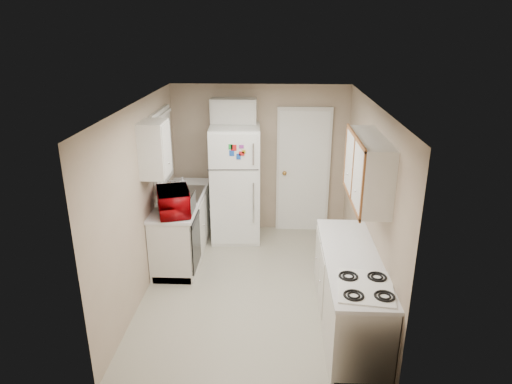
{
  "coord_description": "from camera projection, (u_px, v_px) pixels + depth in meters",
  "views": [
    {
      "loc": [
        0.27,
        -5.21,
        3.25
      ],
      "look_at": [
        0.0,
        0.5,
        1.15
      ],
      "focal_mm": 32.0,
      "sensor_mm": 36.0,
      "label": 1
    }
  ],
  "objects": [
    {
      "name": "refrigerator",
      "position": [
        236.0,
        184.0,
        7.13
      ],
      "size": [
        0.79,
        0.77,
        1.82
      ],
      "primitive_type": "cube",
      "rotation": [
        0.0,
        0.0,
        0.06
      ],
      "color": "white",
      "rests_on": "floor"
    },
    {
      "name": "wall_right",
      "position": [
        369.0,
        204.0,
        5.54
      ],
      "size": [
        3.8,
        3.8,
        0.0
      ],
      "primitive_type": "plane",
      "color": "tan",
      "rests_on": "floor"
    },
    {
      "name": "interior_door",
      "position": [
        303.0,
        171.0,
        7.38
      ],
      "size": [
        0.86,
        0.06,
        2.08
      ],
      "primitive_type": "cube",
      "color": "white",
      "rests_on": "floor"
    },
    {
      "name": "wall_back",
      "position": [
        260.0,
        159.0,
        7.38
      ],
      "size": [
        2.8,
        2.8,
        0.0
      ],
      "primitive_type": "plane",
      "color": "tan",
      "rests_on": "floor"
    },
    {
      "name": "ceiling",
      "position": [
        254.0,
        104.0,
        5.19
      ],
      "size": [
        3.8,
        3.8,
        0.0
      ],
      "primitive_type": "plane",
      "color": "white",
      "rests_on": "floor"
    },
    {
      "name": "sink",
      "position": [
        184.0,
        196.0,
        6.75
      ],
      "size": [
        0.54,
        0.74,
        0.16
      ],
      "primitive_type": "cube",
      "color": "gray",
      "rests_on": "left_counter"
    },
    {
      "name": "right_counter",
      "position": [
        349.0,
        293.0,
        5.06
      ],
      "size": [
        0.6,
        2.0,
        0.9
      ],
      "primitive_type": "cube",
      "color": "silver",
      "rests_on": "floor"
    },
    {
      "name": "dishwasher",
      "position": [
        196.0,
        242.0,
        6.16
      ],
      "size": [
        0.03,
        0.58,
        0.72
      ],
      "primitive_type": "cube",
      "color": "black",
      "rests_on": "floor"
    },
    {
      "name": "wall_left",
      "position": [
        142.0,
        200.0,
        5.66
      ],
      "size": [
        3.8,
        3.8,
        0.0
      ],
      "primitive_type": "plane",
      "color": "tan",
      "rests_on": "floor"
    },
    {
      "name": "window_blinds",
      "position": [
        163.0,
        148.0,
        6.51
      ],
      "size": [
        0.1,
        0.98,
        1.08
      ],
      "primitive_type": "cube",
      "color": "silver",
      "rests_on": "wall_left"
    },
    {
      "name": "microwave",
      "position": [
        174.0,
        203.0,
        5.99
      ],
      "size": [
        0.66,
        0.49,
        0.39
      ],
      "primitive_type": "imported",
      "rotation": [
        0.0,
        0.0,
        1.88
      ],
      "color": "#930106",
      "rests_on": "left_counter"
    },
    {
      "name": "soap_bottle",
      "position": [
        183.0,
        183.0,
        6.91
      ],
      "size": [
        0.11,
        0.11,
        0.19
      ],
      "primitive_type": "imported",
      "rotation": [
        0.0,
        0.0,
        -0.4
      ],
      "color": "silver",
      "rests_on": "left_counter"
    },
    {
      "name": "wall_front",
      "position": [
        243.0,
        285.0,
        3.82
      ],
      "size": [
        2.8,
        2.8,
        0.0
      ],
      "primitive_type": "plane",
      "color": "tan",
      "rests_on": "floor"
    },
    {
      "name": "floor",
      "position": [
        254.0,
        287.0,
        6.02
      ],
      "size": [
        3.8,
        3.8,
        0.0
      ],
      "primitive_type": "plane",
      "color": "beige",
      "rests_on": "ground"
    },
    {
      "name": "upper_cabinet_left",
      "position": [
        154.0,
        149.0,
        5.66
      ],
      "size": [
        0.3,
        0.45,
        0.7
      ],
      "primitive_type": "cube",
      "color": "silver",
      "rests_on": "wall_left"
    },
    {
      "name": "left_counter",
      "position": [
        183.0,
        226.0,
        6.75
      ],
      "size": [
        0.6,
        1.8,
        0.9
      ],
      "primitive_type": "cube",
      "color": "silver",
      "rests_on": "floor"
    },
    {
      "name": "upper_cabinet_right",
      "position": [
        368.0,
        169.0,
        4.87
      ],
      "size": [
        0.3,
        1.2,
        0.7
      ],
      "primitive_type": "cube",
      "color": "silver",
      "rests_on": "wall_right"
    },
    {
      "name": "stove",
      "position": [
        361.0,
        333.0,
        4.52
      ],
      "size": [
        0.59,
        0.7,
        0.77
      ],
      "primitive_type": "cube",
      "rotation": [
        0.0,
        0.0,
        -0.14
      ],
      "color": "white",
      "rests_on": "floor"
    },
    {
      "name": "cabinet_over_fridge",
      "position": [
        234.0,
        112.0,
        6.98
      ],
      "size": [
        0.7,
        0.3,
        0.4
      ],
      "primitive_type": "cube",
      "color": "silver",
      "rests_on": "wall_back"
    }
  ]
}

